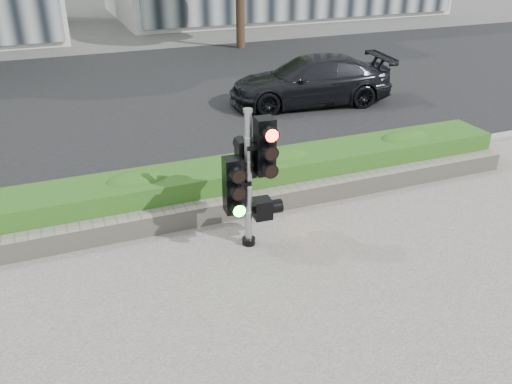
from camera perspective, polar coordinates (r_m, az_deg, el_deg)
ground at (r=7.83m, az=0.44°, el=-9.30°), size 120.00×120.00×0.00m
road at (r=16.70m, az=-12.92°, el=9.77°), size 60.00×13.00×0.02m
curb at (r=10.38m, az=-6.19°, el=0.43°), size 60.00×0.25×0.12m
stone_wall at (r=9.24m, az=-4.05°, el=-1.91°), size 12.00×0.32×0.34m
hedge at (r=9.72m, az=-5.28°, el=0.65°), size 12.00×1.00×0.68m
traffic_signal at (r=8.06m, az=-0.69°, el=2.11°), size 0.78×0.58×2.22m
car_dark at (r=15.47m, az=5.71°, el=11.58°), size 4.73×2.42×1.32m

